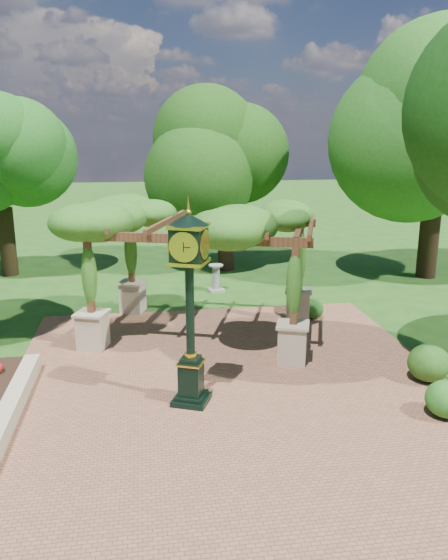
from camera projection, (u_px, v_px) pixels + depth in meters
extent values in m
plane|color=#1E4714|center=(242.00, 416.00, 11.02)|extent=(120.00, 120.00, 0.00)
cube|color=brown|center=(234.00, 393.00, 11.98)|extent=(10.00, 12.00, 0.04)
cube|color=#C6B793|center=(9.00, 412.00, 10.79)|extent=(0.35, 5.00, 0.40)
cube|color=black|center=(191.00, 399.00, 11.53)|extent=(0.94, 0.94, 0.11)
cube|color=black|center=(191.00, 378.00, 11.40)|extent=(0.59, 0.59, 0.80)
cube|color=gold|center=(191.00, 363.00, 11.31)|extent=(0.66, 0.66, 0.04)
cylinder|color=black|center=(190.00, 309.00, 11.02)|extent=(0.23, 0.23, 2.06)
cube|color=black|center=(189.00, 244.00, 10.68)|extent=(0.82, 0.82, 0.63)
cylinder|color=beige|center=(184.00, 247.00, 10.37)|extent=(0.50, 0.23, 0.54)
cone|color=black|center=(188.00, 219.00, 10.55)|extent=(1.05, 1.05, 0.22)
sphere|color=gold|center=(188.00, 212.00, 10.52)|extent=(0.13, 0.13, 0.13)
cube|color=tan|center=(93.00, 331.00, 14.39)|extent=(0.86, 0.86, 0.94)
cube|color=#53321C|center=(89.00, 276.00, 14.01)|extent=(0.21, 0.21, 1.94)
cube|color=tan|center=(292.00, 344.00, 13.50)|extent=(0.86, 0.86, 0.94)
cube|color=#53321C|center=(294.00, 286.00, 13.12)|extent=(0.21, 0.21, 1.94)
cube|color=tan|center=(133.00, 297.00, 17.38)|extent=(0.86, 0.86, 0.94)
cube|color=#53321C|center=(131.00, 251.00, 17.00)|extent=(0.21, 0.21, 1.94)
cube|color=tan|center=(298.00, 306.00, 16.49)|extent=(0.86, 0.86, 0.94)
cube|color=#53321C|center=(300.00, 258.00, 16.11)|extent=(0.21, 0.21, 1.94)
cube|color=#53321C|center=(188.00, 239.00, 13.29)|extent=(5.81, 2.09, 0.23)
cube|color=#53321C|center=(213.00, 220.00, 16.29)|extent=(5.81, 2.09, 0.23)
ellipsoid|color=#2B5C1A|center=(201.00, 218.00, 14.72)|extent=(6.97, 5.52, 1.05)
cube|color=gray|center=(216.00, 290.00, 19.93)|extent=(0.66, 0.66, 0.10)
cylinder|color=gray|center=(216.00, 278.00, 19.81)|extent=(0.33, 0.33, 0.90)
cylinder|color=gray|center=(216.00, 265.00, 19.69)|extent=(0.62, 0.62, 0.05)
ellipsoid|color=#25611B|center=(446.00, 399.00, 10.86)|extent=(1.01, 1.01, 0.75)
ellipsoid|color=#224B15|center=(429.00, 363.00, 12.45)|extent=(1.25, 1.25, 0.86)
ellipsoid|color=#205518|center=(312.00, 309.00, 16.79)|extent=(0.89, 0.89, 0.62)
cylinder|color=black|center=(7.00, 242.00, 21.96)|extent=(0.65, 0.65, 2.75)
cylinder|color=#321E14|center=(226.00, 238.00, 22.87)|extent=(0.67, 0.67, 2.74)
ellipsoid|color=#183C0F|center=(226.00, 151.00, 21.97)|extent=(4.28, 4.28, 4.32)
cylinder|color=black|center=(430.00, 231.00, 21.54)|extent=(0.77, 0.77, 3.74)
ellipsoid|color=#215518|center=(442.00, 103.00, 20.31)|extent=(6.05, 6.05, 5.90)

